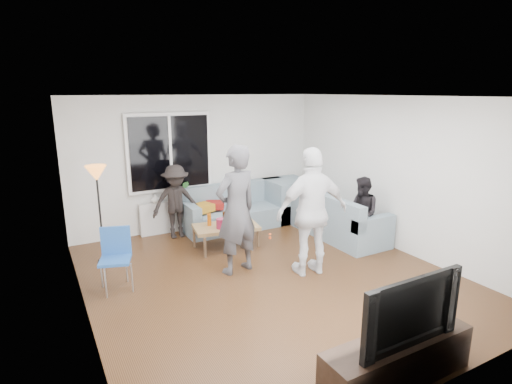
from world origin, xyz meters
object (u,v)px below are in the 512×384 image
side_chair (115,261)px  player_left (236,210)px  spectator_back (176,202)px  television (402,307)px  tv_console (397,360)px  sofa_back_section (240,206)px  coffee_table (226,236)px  spectator_right (362,213)px  player_right (312,212)px  floor_lamp (100,215)px  sofa_right_section (338,214)px

side_chair → player_left: size_ratio=0.44×
spectator_back → television: bearing=-79.7°
tv_console → television: television is taller
sofa_back_section → player_left: size_ratio=1.19×
coffee_table → spectator_right: size_ratio=0.88×
sofa_back_section → side_chair: size_ratio=2.67×
player_left → player_right: 1.11m
player_right → television: 2.44m
sofa_back_section → player_right: size_ratio=1.21×
floor_lamp → player_right: bearing=-36.0°
side_chair → player_right: (2.66, -0.84, 0.52)m
sofa_right_section → coffee_table: bearing=76.8°
floor_lamp → player_left: 2.19m
sofa_right_section → tv_console: 4.00m
player_left → player_right: player_left is taller
sofa_back_section → sofa_right_section: 1.94m
floor_lamp → player_left: player_left is taller
spectator_right → spectator_back: size_ratio=0.91×
spectator_right → spectator_back: (-2.67, 2.03, 0.06)m
tv_console → side_chair: bearing=121.7°
player_right → spectator_right: player_right is taller
coffee_table → player_left: 1.26m
sofa_back_section → sofa_right_section: (1.37, -1.38, 0.00)m
side_chair → tv_console: side_chair is taller
spectator_right → tv_console: size_ratio=0.78×
player_right → floor_lamp: bearing=-27.3°
sofa_back_section → television: size_ratio=1.99×
side_chair → television: size_ratio=0.74×
coffee_table → player_left: bearing=-105.5°
sofa_right_section → player_right: bearing=127.1°
side_chair → player_right: player_right is taller
coffee_table → side_chair: bearing=-160.2°
sofa_back_section → sofa_right_section: size_ratio=1.15×
sofa_back_section → coffee_table: sofa_back_section is taller
sofa_right_section → spectator_right: bearing=-180.0°
sofa_back_section → spectator_back: size_ratio=1.68×
floor_lamp → spectator_back: floor_lamp is taller
floor_lamp → television: size_ratio=1.35×
sofa_back_section → side_chair: bearing=-149.3°
floor_lamp → spectator_back: bearing=21.0°
side_chair → tv_console: size_ratio=0.54×
floor_lamp → television: floor_lamp is taller
spectator_back → side_chair: bearing=-127.0°
floor_lamp → player_right: 3.30m
sofa_back_section → player_left: bearing=-118.0°
sofa_right_section → floor_lamp: 4.18m
player_left → player_right: size_ratio=1.01×
player_left → spectator_right: size_ratio=1.55×
floor_lamp → tv_console: 4.72m
spectator_right → television: size_ratio=1.08×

